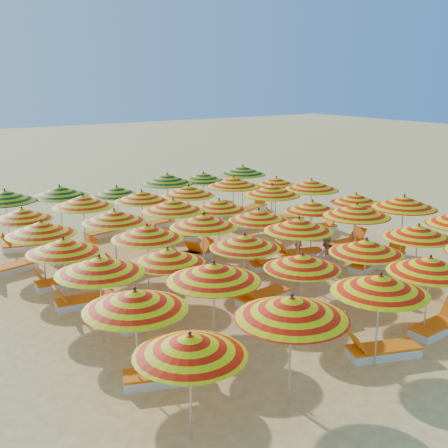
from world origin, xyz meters
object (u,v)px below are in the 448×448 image
at_px(lounger_8, 367,264).
at_px(lounger_27, 156,224).
at_px(umbrella_18, 63,246).
at_px(umbrella_26, 173,205).
at_px(umbrella_15, 299,225).
at_px(umbrella_29, 311,185).
at_px(umbrella_19, 147,232).
at_px(umbrella_30, 22,214).
at_px(umbrella_40, 203,177).
at_px(umbrella_21, 259,215).
at_px(umbrella_0, 190,345).
at_px(umbrella_8, 302,262).
at_px(umbrella_39, 167,179).
at_px(lounger_25, 47,240).
at_px(lounger_22, 244,224).
at_px(umbrella_9, 366,247).
at_px(lounger_26, 106,232).
at_px(umbrella_34, 233,182).
at_px(lounger_23, 283,218).
at_px(umbrella_33, 188,191).
at_px(lounger_3, 166,376).
at_px(lounger_19, 10,268).
at_px(umbrella_23, 356,198).
at_px(lounger_1, 438,326).
at_px(lounger_6, 148,320).
at_px(umbrella_41, 243,170).
at_px(lounger_15, 132,267).
at_px(lounger_11, 273,264).
at_px(lounger_18, 317,227).
at_px(umbrella_16, 357,210).
at_px(umbrella_20, 203,221).
at_px(umbrella_27, 219,205).
at_px(umbrella_1, 292,308).
at_px(umbrella_13, 168,256).
at_px(lounger_21, 174,237).
at_px(umbrella_6, 135,300).
at_px(beachgoer_a, 298,237).
at_px(umbrella_14, 245,241).
at_px(lounger_20, 74,255).
at_px(umbrella_28, 272,190).
at_px(lounger_14, 63,282).
at_px(umbrella_24, 41,228).
at_px(umbrella_25, 114,216).
at_px(umbrella_36, 5,196).
at_px(umbrella_32, 142,196).
at_px(lounger_17, 204,251).
at_px(lounger_28, 217,214).
at_px(lounger_29, 253,208).
at_px(umbrella_22, 312,206).
at_px(lounger_13, 346,243).
at_px(umbrella_35, 276,182).
at_px(umbrella_2, 380,284).

bearing_deg(lounger_8, lounger_27, -85.28).
xyz_separation_m(umbrella_18, umbrella_26, (4.57, 2.04, 0.16)).
distance_m(umbrella_15, umbrella_29, 6.12).
relative_size(umbrella_19, umbrella_30, 1.08).
bearing_deg(umbrella_40, umbrella_21, -108.00).
distance_m(umbrella_0, umbrella_8, 5.30).
xyz_separation_m(umbrella_39, lounger_25, (-5.21, 0.39, -1.96)).
xyz_separation_m(lounger_8, lounger_22, (-0.26, 6.66, 0.00)).
xyz_separation_m(umbrella_9, lounger_26, (-2.86, 11.24, -1.73)).
distance_m(umbrella_34, lounger_23, 3.33).
relative_size(umbrella_33, lounger_3, 1.42).
bearing_deg(lounger_19, umbrella_15, 125.34).
bearing_deg(umbrella_23, lounger_1, -121.05).
bearing_deg(umbrella_21, umbrella_0, -135.05).
distance_m(umbrella_30, lounger_6, 6.80).
bearing_deg(lounger_23, umbrella_26, 40.15).
relative_size(umbrella_41, lounger_15, 1.41).
bearing_deg(lounger_11, lounger_18, -134.30).
xyz_separation_m(umbrella_16, umbrella_41, (1.85, 8.85, -0.03)).
relative_size(umbrella_20, lounger_26, 1.49).
height_order(umbrella_27, umbrella_33, umbrella_33).
height_order(umbrella_0, umbrella_16, umbrella_16).
distance_m(umbrella_1, umbrella_41, 16.41).
height_order(umbrella_13, lounger_21, umbrella_13).
bearing_deg(umbrella_6, umbrella_0, -89.51).
relative_size(umbrella_6, umbrella_21, 1.09).
distance_m(umbrella_6, beachgoer_a, 10.27).
distance_m(umbrella_14, lounger_22, 8.56).
relative_size(umbrella_41, lounger_20, 1.39).
height_order(umbrella_28, lounger_14, umbrella_28).
height_order(umbrella_24, lounger_18, umbrella_24).
xyz_separation_m(umbrella_41, lounger_27, (-4.70, -0.08, -1.90)).
relative_size(umbrella_40, umbrella_41, 1.08).
height_order(umbrella_25, umbrella_36, umbrella_36).
xyz_separation_m(umbrella_30, lounger_11, (6.95, -4.77, -1.76)).
height_order(umbrella_6, lounger_15, umbrella_6).
relative_size(umbrella_28, lounger_26, 1.58).
bearing_deg(umbrella_32, umbrella_33, -11.40).
bearing_deg(lounger_17, umbrella_28, 154.33).
bearing_deg(lounger_17, umbrella_9, 72.60).
xyz_separation_m(umbrella_15, lounger_28, (2.81, 8.73, -1.83)).
bearing_deg(umbrella_41, lounger_29, -5.95).
distance_m(umbrella_6, umbrella_22, 10.44).
bearing_deg(lounger_8, umbrella_33, -80.08).
bearing_deg(umbrella_36, lounger_28, -0.59).
relative_size(lounger_13, lounger_27, 0.98).
bearing_deg(umbrella_36, umbrella_33, -21.05).
bearing_deg(lounger_26, umbrella_35, -29.28).
height_order(umbrella_2, lounger_13, umbrella_2).
xyz_separation_m(umbrella_13, umbrella_18, (-1.99, 2.24, 0.06)).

